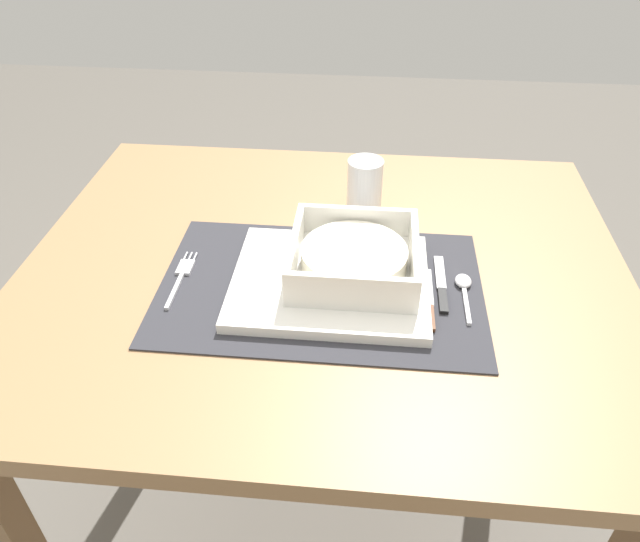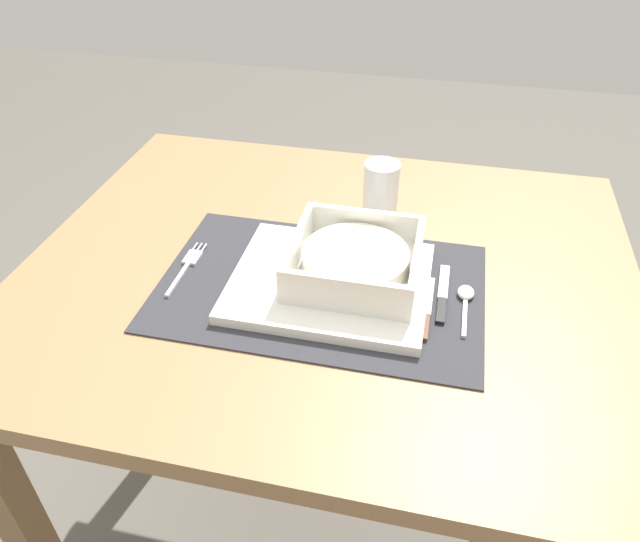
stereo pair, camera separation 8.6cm
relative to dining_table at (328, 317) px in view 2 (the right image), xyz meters
name	(u,v)px [view 2 (the right image)]	position (x,y,z in m)	size (l,w,h in m)	color
ground_plane	(326,525)	(0.00, 0.00, -0.64)	(6.00, 6.00, 0.00)	#59544C
dining_table	(328,317)	(0.00, 0.00, 0.00)	(0.93, 0.77, 0.75)	#936D47
placemat	(320,286)	(0.00, -0.06, 0.11)	(0.47, 0.31, 0.00)	#2D2D33
serving_plate	(330,282)	(0.01, -0.06, 0.12)	(0.28, 0.24, 0.02)	white
porridge_bowl	(355,261)	(0.05, -0.04, 0.15)	(0.18, 0.18, 0.06)	white
fork	(188,264)	(-0.21, -0.05, 0.11)	(0.02, 0.14, 0.00)	silver
spoon	(466,297)	(0.21, -0.04, 0.12)	(0.02, 0.11, 0.01)	silver
butter_knife	(442,297)	(0.18, -0.05, 0.12)	(0.01, 0.13, 0.01)	black
bread_knife	(426,311)	(0.16, -0.08, 0.12)	(0.01, 0.13, 0.01)	#59331E
drinking_glass	(381,191)	(0.05, 0.17, 0.15)	(0.06, 0.06, 0.09)	white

